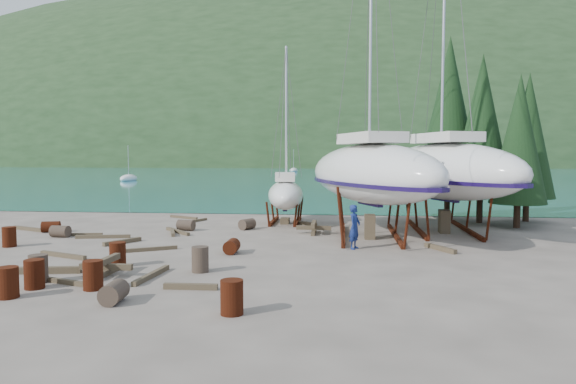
# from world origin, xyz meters

# --- Properties ---
(ground) EXTENTS (600.00, 600.00, 0.00)m
(ground) POSITION_xyz_m (0.00, 0.00, 0.00)
(ground) COLOR #5E544A
(ground) RESTS_ON ground
(bay_water) EXTENTS (700.00, 700.00, 0.00)m
(bay_water) POSITION_xyz_m (0.00, 315.00, 0.01)
(bay_water) COLOR #196B81
(bay_water) RESTS_ON ground
(far_hill) EXTENTS (800.00, 360.00, 110.00)m
(far_hill) POSITION_xyz_m (0.00, 320.00, 0.00)
(far_hill) COLOR #20381C
(far_hill) RESTS_ON ground
(far_house_left) EXTENTS (6.60, 5.60, 5.60)m
(far_house_left) POSITION_xyz_m (-60.00, 190.00, 2.92)
(far_house_left) COLOR beige
(far_house_left) RESTS_ON ground
(far_house_center) EXTENTS (6.60, 5.60, 5.60)m
(far_house_center) POSITION_xyz_m (-20.00, 190.00, 2.92)
(far_house_center) COLOR beige
(far_house_center) RESTS_ON ground
(far_house_right) EXTENTS (6.60, 5.60, 5.60)m
(far_house_right) POSITION_xyz_m (30.00, 190.00, 2.92)
(far_house_right) COLOR beige
(far_house_right) RESTS_ON ground
(cypress_near_right) EXTENTS (3.60, 3.60, 10.00)m
(cypress_near_right) POSITION_xyz_m (12.50, 12.00, 5.79)
(cypress_near_right) COLOR black
(cypress_near_right) RESTS_ON ground
(cypress_mid_right) EXTENTS (3.06, 3.06, 8.50)m
(cypress_mid_right) POSITION_xyz_m (14.00, 10.00, 4.92)
(cypress_mid_right) COLOR black
(cypress_mid_right) RESTS_ON ground
(cypress_back_left) EXTENTS (4.14, 4.14, 11.50)m
(cypress_back_left) POSITION_xyz_m (11.00, 14.00, 6.66)
(cypress_back_left) COLOR black
(cypress_back_left) RESTS_ON ground
(cypress_far_right) EXTENTS (3.24, 3.24, 9.00)m
(cypress_far_right) POSITION_xyz_m (15.50, 13.00, 5.21)
(cypress_far_right) COLOR black
(cypress_far_right) RESTS_ON ground
(moored_boat_left) EXTENTS (2.00, 5.00, 6.05)m
(moored_boat_left) POSITION_xyz_m (-30.00, 60.00, 0.39)
(moored_boat_left) COLOR white
(moored_boat_left) RESTS_ON ground
(moored_boat_mid) EXTENTS (2.00, 5.00, 6.05)m
(moored_boat_mid) POSITION_xyz_m (10.00, 80.00, 0.39)
(moored_boat_mid) COLOR white
(moored_boat_mid) RESTS_ON ground
(moored_boat_far) EXTENTS (2.00, 5.00, 6.05)m
(moored_boat_far) POSITION_xyz_m (-8.00, 110.00, 0.39)
(moored_boat_far) COLOR white
(moored_boat_far) RESTS_ON ground
(large_sailboat_near) EXTENTS (8.15, 12.96, 19.70)m
(large_sailboat_near) POSITION_xyz_m (5.66, 5.95, 3.17)
(large_sailboat_near) COLOR white
(large_sailboat_near) RESTS_ON ground
(large_sailboat_far) EXTENTS (7.97, 13.00, 19.82)m
(large_sailboat_far) POSITION_xyz_m (9.61, 8.22, 3.23)
(large_sailboat_far) COLOR white
(large_sailboat_far) RESTS_ON ground
(small_sailboat_shore) EXTENTS (2.77, 6.72, 10.46)m
(small_sailboat_shore) POSITION_xyz_m (0.98, 10.70, 1.73)
(small_sailboat_shore) COLOR white
(small_sailboat_shore) RESTS_ON ground
(worker) EXTENTS (0.69, 0.82, 1.91)m
(worker) POSITION_xyz_m (4.87, 2.49, 0.95)
(worker) COLOR navy
(worker) RESTS_ON ground
(drum_1) EXTENTS (0.64, 0.92, 0.58)m
(drum_1) POSITION_xyz_m (-1.82, -6.41, 0.29)
(drum_1) COLOR #2D2823
(drum_1) RESTS_ON ground
(drum_2) EXTENTS (1.01, 0.82, 0.58)m
(drum_2) POSITION_xyz_m (-10.85, 5.68, 0.29)
(drum_2) COLOR #50230D
(drum_2) RESTS_ON ground
(drum_3) EXTENTS (0.58, 0.58, 0.88)m
(drum_3) POSITION_xyz_m (-3.05, -5.13, 0.44)
(drum_3) COLOR #50230D
(drum_3) RESTS_ON ground
(drum_5) EXTENTS (0.58, 0.58, 0.88)m
(drum_5) POSITION_xyz_m (-0.52, -2.50, 0.44)
(drum_5) COLOR #2D2823
(drum_5) RESTS_ON ground
(drum_6) EXTENTS (0.59, 0.89, 0.58)m
(drum_6) POSITION_xyz_m (-0.16, 0.92, 0.29)
(drum_6) COLOR #50230D
(drum_6) RESTS_ON ground
(drum_7) EXTENTS (0.58, 0.58, 0.88)m
(drum_7) POSITION_xyz_m (1.58, -7.05, 0.44)
(drum_7) COLOR #50230D
(drum_7) RESTS_ON ground
(drum_8) EXTENTS (0.58, 0.58, 0.88)m
(drum_8) POSITION_xyz_m (-10.23, 1.41, 0.44)
(drum_8) COLOR #50230D
(drum_8) RESTS_ON ground
(drum_9) EXTENTS (0.98, 0.74, 0.58)m
(drum_9) POSITION_xyz_m (-3.99, 7.03, 0.29)
(drum_9) COLOR #2D2823
(drum_9) RESTS_ON ground
(drum_10) EXTENTS (0.58, 0.58, 0.88)m
(drum_10) POSITION_xyz_m (-4.87, -5.20, 0.44)
(drum_10) COLOR #50230D
(drum_10) RESTS_ON ground
(drum_11) EXTENTS (0.92, 1.05, 0.58)m
(drum_11) POSITION_xyz_m (-0.81, 7.81, 0.29)
(drum_11) COLOR #2D2823
(drum_11) RESTS_ON ground
(drum_13) EXTENTS (0.58, 0.58, 0.88)m
(drum_13) POSITION_xyz_m (-5.00, -6.25, 0.44)
(drum_13) COLOR #50230D
(drum_13) RESTS_ON ground
(drum_14) EXTENTS (0.58, 0.58, 0.88)m
(drum_14) POSITION_xyz_m (-3.73, -1.94, 0.44)
(drum_14) COLOR #50230D
(drum_14) RESTS_ON ground
(drum_15) EXTENTS (0.94, 0.67, 0.58)m
(drum_15) POSITION_xyz_m (-9.46, 4.18, 0.29)
(drum_15) COLOR #2D2823
(drum_15) RESTS_ON ground
(drum_16) EXTENTS (0.58, 0.58, 0.88)m
(drum_16) POSITION_xyz_m (-5.20, -4.47, 0.44)
(drum_16) COLOR #2D2823
(drum_16) RESTS_ON ground
(timber_0) EXTENTS (1.10, 2.35, 0.14)m
(timber_0) POSITION_xyz_m (-4.59, 10.41, 0.07)
(timber_0) COLOR brown
(timber_0) RESTS_ON ground
(timber_1) EXTENTS (1.08, 1.75, 0.19)m
(timber_1) POSITION_xyz_m (8.47, 2.49, 0.10)
(timber_1) COLOR brown
(timber_1) RESTS_ON ground
(timber_2) EXTENTS (2.29, 1.14, 0.19)m
(timber_2) POSITION_xyz_m (-12.42, 6.16, 0.09)
(timber_2) COLOR brown
(timber_2) RESTS_ON ground
(timber_3) EXTENTS (3.06, 1.13, 0.15)m
(timber_3) POSITION_xyz_m (-4.38, -4.55, 0.07)
(timber_3) COLOR brown
(timber_3) RESTS_ON ground
(timber_4) EXTENTS (0.89, 2.04, 0.17)m
(timber_4) POSITION_xyz_m (-4.33, 5.83, 0.09)
(timber_4) COLOR brown
(timber_4) RESTS_ON ground
(timber_5) EXTENTS (0.35, 2.50, 0.16)m
(timber_5) POSITION_xyz_m (-1.89, -3.48, 0.08)
(timber_5) COLOR brown
(timber_5) RESTS_ON ground
(timber_6) EXTENTS (1.48, 1.33, 0.19)m
(timber_6) POSITION_xyz_m (2.19, 9.95, 0.10)
(timber_6) COLOR brown
(timber_6) RESTS_ON ground
(timber_7) EXTENTS (1.64, 0.22, 0.17)m
(timber_7) POSITION_xyz_m (-0.17, -4.80, 0.09)
(timber_7) COLOR brown
(timber_7) RESTS_ON ground
(timber_8) EXTENTS (1.17, 1.77, 0.19)m
(timber_8) POSITION_xyz_m (-5.63, 2.71, 0.09)
(timber_8) COLOR brown
(timber_8) RESTS_ON ground
(timber_9) EXTENTS (2.14, 1.27, 0.15)m
(timber_9) POSITION_xyz_m (-5.76, 12.21, 0.08)
(timber_9) COLOR brown
(timber_9) RESTS_ON ground
(timber_10) EXTENTS (1.89, 2.07, 0.16)m
(timber_10) POSITION_xyz_m (-4.18, 6.19, 0.08)
(timber_10) COLOR brown
(timber_10) RESTS_ON ground
(timber_11) EXTENTS (2.28, 1.42, 0.15)m
(timber_11) POSITION_xyz_m (-3.82, 1.03, 0.08)
(timber_11) COLOR brown
(timber_11) RESTS_ON ground
(timber_12) EXTENTS (2.36, 1.07, 0.17)m
(timber_12) POSITION_xyz_m (-6.61, -0.58, 0.08)
(timber_12) COLOR brown
(timber_12) RESTS_ON ground
(timber_15) EXTENTS (2.47, 0.55, 0.15)m
(timber_15) POSITION_xyz_m (-8.84, 4.62, 0.07)
(timber_15) COLOR brown
(timber_15) RESTS_ON ground
(timber_16) EXTENTS (2.51, 0.65, 0.23)m
(timber_16) POSITION_xyz_m (-5.76, -3.31, 0.11)
(timber_16) COLOR brown
(timber_16) RESTS_ON ground
(timber_17) EXTENTS (2.55, 0.70, 0.16)m
(timber_17) POSITION_xyz_m (-7.22, 4.08, 0.08)
(timber_17) COLOR brown
(timber_17) RESTS_ON ground
(timber_pile_fore) EXTENTS (1.80, 1.80, 0.60)m
(timber_pile_fore) POSITION_xyz_m (-3.50, -3.36, 0.30)
(timber_pile_fore) COLOR brown
(timber_pile_fore) RESTS_ON ground
(timber_pile_aft) EXTENTS (1.80, 1.80, 0.60)m
(timber_pile_aft) POSITION_xyz_m (2.88, 6.68, 0.30)
(timber_pile_aft) COLOR brown
(timber_pile_aft) RESTS_ON ground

